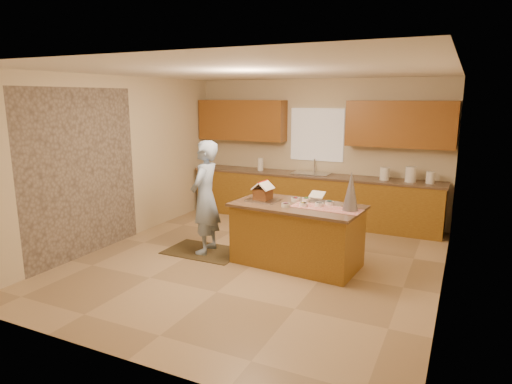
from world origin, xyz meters
TOP-DOWN VIEW (x-y plane):
  - floor at (0.00, 0.00)m, footprint 5.50×5.50m
  - ceiling at (0.00, 0.00)m, footprint 5.50×5.50m
  - wall_back at (0.00, 2.75)m, footprint 5.50×5.50m
  - wall_front at (0.00, -2.75)m, footprint 5.50×5.50m
  - wall_left at (-2.50, 0.00)m, footprint 5.50×5.50m
  - wall_right at (2.50, 0.00)m, footprint 5.50×5.50m
  - stone_accent at (-2.48, -0.80)m, footprint 0.00×2.50m
  - window_curtain at (0.00, 2.72)m, footprint 1.05×0.03m
  - back_counter_base at (0.00, 2.45)m, footprint 4.80×0.60m
  - back_counter_top at (0.00, 2.45)m, footprint 4.85×0.63m
  - upper_cabinet_left at (-1.55, 2.57)m, footprint 1.85×0.35m
  - upper_cabinet_right at (1.55, 2.57)m, footprint 1.85×0.35m
  - sink at (0.00, 2.45)m, footprint 0.70×0.45m
  - faucet at (0.00, 2.63)m, footprint 0.03×0.03m
  - island_base at (0.55, 0.18)m, footprint 1.80×1.01m
  - island_top at (0.55, 0.18)m, footprint 1.88×1.09m
  - table_runner at (0.99, 0.14)m, footprint 0.99×0.43m
  - baking_tray at (0.02, 0.17)m, footprint 0.47×0.36m
  - cookbook at (0.73, 0.53)m, footprint 0.22×0.18m
  - tinsel_tree at (1.31, 0.16)m, footprint 0.23×0.23m
  - rug at (-0.93, 0.05)m, footprint 1.17×0.76m
  - boy at (-0.88, 0.05)m, footprint 0.49×0.68m
  - canister_a at (1.35, 2.45)m, footprint 0.16×0.16m
  - canister_b at (1.79, 2.45)m, footprint 0.19×0.19m
  - canister_c at (2.12, 2.45)m, footprint 0.14×0.14m
  - paper_towel at (-1.08, 2.45)m, footprint 0.11×0.11m
  - gingerbread_house at (0.02, 0.17)m, footprint 0.29×0.29m
  - candy_bowls at (0.67, 0.23)m, footprint 0.62×0.54m

SIDE VIEW (x-z plane):
  - floor at x=0.00m, z-range 0.00..0.00m
  - rug at x=-0.93m, z-range 0.00..0.01m
  - island_base at x=0.55m, z-range 0.00..0.85m
  - back_counter_base at x=0.00m, z-range 0.00..0.88m
  - island_top at x=0.55m, z-range 0.85..0.88m
  - boy at x=-0.88m, z-range 0.01..1.74m
  - table_runner at x=0.99m, z-range 0.88..0.89m
  - sink at x=0.00m, z-range 0.83..0.95m
  - baking_tray at x=0.02m, z-range 0.88..0.91m
  - back_counter_top at x=0.00m, z-range 0.88..0.92m
  - candy_bowls at x=0.67m, z-range 0.88..0.94m
  - cookbook at x=0.73m, z-range 0.93..1.02m
  - gingerbread_house at x=0.02m, z-range 0.87..1.15m
  - canister_c at x=2.12m, z-range 0.92..1.13m
  - canister_a at x=1.35m, z-range 0.92..1.15m
  - paper_towel at x=-1.08m, z-range 0.92..1.17m
  - canister_b at x=1.79m, z-range 0.92..1.19m
  - faucet at x=0.00m, z-range 0.92..1.20m
  - tinsel_tree at x=1.31m, z-range 0.88..1.41m
  - stone_accent at x=-2.48m, z-range 0.00..2.50m
  - wall_back at x=0.00m, z-range 1.35..1.35m
  - wall_front at x=0.00m, z-range 1.35..1.35m
  - wall_left at x=-2.50m, z-range 1.35..1.35m
  - wall_right at x=2.50m, z-range 1.35..1.35m
  - window_curtain at x=0.00m, z-range 1.15..2.15m
  - upper_cabinet_left at x=-1.55m, z-range 1.50..2.30m
  - upper_cabinet_right at x=1.55m, z-range 1.50..2.30m
  - ceiling at x=0.00m, z-range 2.70..2.70m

